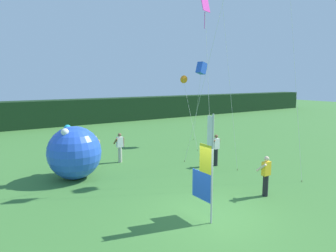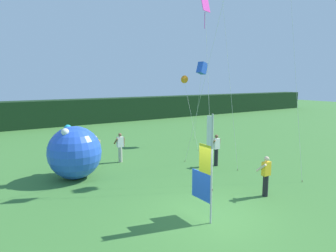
{
  "view_description": "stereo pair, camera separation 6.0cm",
  "coord_description": "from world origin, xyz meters",
  "px_view_note": "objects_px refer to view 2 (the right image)",
  "views": [
    {
      "loc": [
        -6.65,
        -7.47,
        4.66
      ],
      "look_at": [
        0.65,
        3.56,
        2.68
      ],
      "focal_mm": 32.9,
      "sensor_mm": 36.0,
      "label": 1
    },
    {
      "loc": [
        -6.6,
        -7.5,
        4.66
      ],
      "look_at": [
        0.65,
        3.56,
        2.68
      ],
      "focal_mm": 32.9,
      "sensor_mm": 36.0,
      "label": 2
    }
  ],
  "objects_px": {
    "person_near_banner": "(96,150)",
    "person_mid_field": "(120,147)",
    "person_far_left": "(216,149)",
    "person_far_right": "(266,175)",
    "banner_flag": "(206,170)",
    "inflatable_balloon": "(75,152)",
    "kite_orange_delta_1": "(184,80)",
    "kite_blue_box_5": "(202,68)",
    "kite_magenta_diamond_4": "(205,12)"
  },
  "relations": [
    {
      "from": "banner_flag",
      "to": "inflatable_balloon",
      "type": "xyz_separation_m",
      "value": [
        -2.31,
        6.8,
        -0.47
      ]
    },
    {
      "from": "banner_flag",
      "to": "person_mid_field",
      "type": "height_order",
      "value": "banner_flag"
    },
    {
      "from": "person_near_banner",
      "to": "person_far_right",
      "type": "relative_size",
      "value": 1.02
    },
    {
      "from": "kite_orange_delta_1",
      "to": "kite_magenta_diamond_4",
      "type": "relative_size",
      "value": 0.59
    },
    {
      "from": "person_far_left",
      "to": "inflatable_balloon",
      "type": "relative_size",
      "value": 0.67
    },
    {
      "from": "kite_magenta_diamond_4",
      "to": "person_far_left",
      "type": "bearing_deg",
      "value": 34.81
    },
    {
      "from": "person_far_right",
      "to": "kite_blue_box_5",
      "type": "bearing_deg",
      "value": 64.63
    },
    {
      "from": "banner_flag",
      "to": "kite_blue_box_5",
      "type": "distance_m",
      "value": 13.38
    },
    {
      "from": "banner_flag",
      "to": "kite_blue_box_5",
      "type": "bearing_deg",
      "value": 51.29
    },
    {
      "from": "person_mid_field",
      "to": "inflatable_balloon",
      "type": "distance_m",
      "value": 3.41
    },
    {
      "from": "banner_flag",
      "to": "kite_blue_box_5",
      "type": "relative_size",
      "value": 0.61
    },
    {
      "from": "banner_flag",
      "to": "person_mid_field",
      "type": "bearing_deg",
      "value": 85.11
    },
    {
      "from": "banner_flag",
      "to": "inflatable_balloon",
      "type": "height_order",
      "value": "banner_flag"
    },
    {
      "from": "person_far_right",
      "to": "kite_magenta_diamond_4",
      "type": "xyz_separation_m",
      "value": [
        -0.86,
        2.91,
        6.7
      ]
    },
    {
      "from": "person_mid_field",
      "to": "person_far_right",
      "type": "height_order",
      "value": "person_mid_field"
    },
    {
      "from": "person_near_banner",
      "to": "person_far_right",
      "type": "distance_m",
      "value": 9.05
    },
    {
      "from": "person_far_left",
      "to": "kite_orange_delta_1",
      "type": "distance_m",
      "value": 7.28
    },
    {
      "from": "banner_flag",
      "to": "person_near_banner",
      "type": "xyz_separation_m",
      "value": [
        -0.73,
        8.35,
        -0.83
      ]
    },
    {
      "from": "person_mid_field",
      "to": "person_far_left",
      "type": "height_order",
      "value": "person_far_left"
    },
    {
      "from": "person_far_left",
      "to": "person_far_right",
      "type": "relative_size",
      "value": 1.05
    },
    {
      "from": "person_mid_field",
      "to": "inflatable_balloon",
      "type": "relative_size",
      "value": 0.66
    },
    {
      "from": "person_mid_field",
      "to": "kite_blue_box_5",
      "type": "height_order",
      "value": "kite_blue_box_5"
    },
    {
      "from": "inflatable_balloon",
      "to": "kite_orange_delta_1",
      "type": "relative_size",
      "value": 0.51
    },
    {
      "from": "person_far_right",
      "to": "kite_magenta_diamond_4",
      "type": "relative_size",
      "value": 0.2
    },
    {
      "from": "banner_flag",
      "to": "person_far_left",
      "type": "distance_m",
      "value": 6.8
    },
    {
      "from": "person_near_banner",
      "to": "person_far_left",
      "type": "distance_m",
      "value": 6.57
    },
    {
      "from": "kite_orange_delta_1",
      "to": "banner_flag",
      "type": "bearing_deg",
      "value": -122.84
    },
    {
      "from": "person_far_right",
      "to": "kite_blue_box_5",
      "type": "distance_m",
      "value": 11.69
    },
    {
      "from": "person_far_left",
      "to": "kite_magenta_diamond_4",
      "type": "relative_size",
      "value": 0.21
    },
    {
      "from": "banner_flag",
      "to": "inflatable_balloon",
      "type": "bearing_deg",
      "value": 108.81
    },
    {
      "from": "person_far_left",
      "to": "kite_blue_box_5",
      "type": "height_order",
      "value": "kite_blue_box_5"
    },
    {
      "from": "banner_flag",
      "to": "kite_magenta_diamond_4",
      "type": "distance_m",
      "value": 7.15
    },
    {
      "from": "kite_orange_delta_1",
      "to": "kite_blue_box_5",
      "type": "distance_m",
      "value": 1.55
    },
    {
      "from": "person_mid_field",
      "to": "person_far_left",
      "type": "bearing_deg",
      "value": -41.07
    },
    {
      "from": "kite_orange_delta_1",
      "to": "kite_blue_box_5",
      "type": "height_order",
      "value": "kite_blue_box_5"
    },
    {
      "from": "person_near_banner",
      "to": "kite_blue_box_5",
      "type": "bearing_deg",
      "value": 10.81
    },
    {
      "from": "kite_orange_delta_1",
      "to": "kite_magenta_diamond_4",
      "type": "bearing_deg",
      "value": -120.13
    },
    {
      "from": "person_far_left",
      "to": "kite_blue_box_5",
      "type": "distance_m",
      "value": 7.68
    },
    {
      "from": "person_mid_field",
      "to": "kite_blue_box_5",
      "type": "relative_size",
      "value": 0.28
    },
    {
      "from": "person_mid_field",
      "to": "inflatable_balloon",
      "type": "xyz_separation_m",
      "value": [
        -3.03,
        -1.52,
        0.37
      ]
    },
    {
      "from": "person_near_banner",
      "to": "person_far_right",
      "type": "height_order",
      "value": "person_near_banner"
    },
    {
      "from": "kite_orange_delta_1",
      "to": "inflatable_balloon",
      "type": "bearing_deg",
      "value": -157.24
    },
    {
      "from": "kite_blue_box_5",
      "to": "kite_magenta_diamond_4",
      "type": "bearing_deg",
      "value": -128.81
    },
    {
      "from": "banner_flag",
      "to": "person_near_banner",
      "type": "relative_size",
      "value": 2.15
    },
    {
      "from": "inflatable_balloon",
      "to": "kite_magenta_diamond_4",
      "type": "xyz_separation_m",
      "value": [
        4.88,
        -3.57,
        6.31
      ]
    },
    {
      "from": "person_near_banner",
      "to": "person_mid_field",
      "type": "height_order",
      "value": "person_mid_field"
    },
    {
      "from": "kite_blue_box_5",
      "to": "person_near_banner",
      "type": "bearing_deg",
      "value": -169.19
    },
    {
      "from": "person_far_left",
      "to": "person_near_banner",
      "type": "bearing_deg",
      "value": 146.99
    },
    {
      "from": "person_mid_field",
      "to": "kite_magenta_diamond_4",
      "type": "relative_size",
      "value": 0.2
    },
    {
      "from": "person_near_banner",
      "to": "person_mid_field",
      "type": "bearing_deg",
      "value": -1.19
    }
  ]
}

